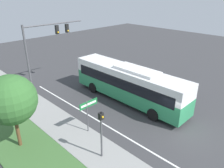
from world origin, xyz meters
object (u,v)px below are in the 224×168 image
object	(u,v)px
signal_gantry	(44,43)
bus	(128,82)
pedestrian_signal	(101,128)
street_sign	(88,109)

from	to	relation	value
signal_gantry	bus	bearing A→B (deg)	-63.63
signal_gantry	pedestrian_signal	world-z (taller)	signal_gantry
pedestrian_signal	street_sign	xyz separation A→B (m)	(1.20, 2.74, -0.28)
bus	pedestrian_signal	xyz separation A→B (m)	(-7.16, -4.01, 0.32)
signal_gantry	street_sign	world-z (taller)	signal_gantry
bus	pedestrian_signal	distance (m)	8.22
pedestrian_signal	street_sign	size ratio (longest dim) A/B	1.25
signal_gantry	street_sign	size ratio (longest dim) A/B	2.62
pedestrian_signal	street_sign	bearing A→B (deg)	66.40
signal_gantry	pedestrian_signal	size ratio (longest dim) A/B	2.10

